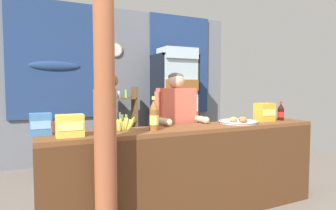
{
  "coord_description": "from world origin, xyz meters",
  "views": [
    {
      "loc": [
        -1.45,
        -2.05,
        1.37
      ],
      "look_at": [
        0.0,
        0.95,
        1.15
      ],
      "focal_mm": 30.18,
      "sensor_mm": 36.0,
      "label": 1
    }
  ],
  "objects_px": {
    "snack_box_choco_powder": "(264,112)",
    "snack_box_instant_noodle": "(70,126)",
    "timber_post": "(105,96)",
    "snack_box_biscuit": "(41,124)",
    "soda_bottle_iced_tea": "(154,116)",
    "drink_fridge": "(175,100)",
    "stall_counter": "(198,165)",
    "pastry_tray": "(238,121)",
    "banana_bunch": "(122,125)",
    "plastic_lawn_chair": "(66,146)",
    "bottle_shelf_rack": "(123,124)",
    "soda_bottle_cola": "(281,112)",
    "shopkeeper": "(176,121)"
  },
  "relations": [
    {
      "from": "snack_box_choco_powder",
      "to": "snack_box_instant_noodle",
      "type": "distance_m",
      "value": 2.25
    },
    {
      "from": "timber_post",
      "to": "snack_box_biscuit",
      "type": "height_order",
      "value": "timber_post"
    },
    {
      "from": "timber_post",
      "to": "snack_box_biscuit",
      "type": "relative_size",
      "value": 14.22
    },
    {
      "from": "timber_post",
      "to": "soda_bottle_iced_tea",
      "type": "xyz_separation_m",
      "value": [
        0.54,
        0.32,
        -0.21
      ]
    },
    {
      "from": "timber_post",
      "to": "snack_box_biscuit",
      "type": "xyz_separation_m",
      "value": [
        -0.44,
        0.49,
        -0.25
      ]
    },
    {
      "from": "timber_post",
      "to": "drink_fridge",
      "type": "xyz_separation_m",
      "value": [
        1.89,
        2.5,
        -0.17
      ]
    },
    {
      "from": "stall_counter",
      "to": "pastry_tray",
      "type": "relative_size",
      "value": 6.88
    },
    {
      "from": "timber_post",
      "to": "pastry_tray",
      "type": "relative_size",
      "value": 6.18
    },
    {
      "from": "soda_bottle_iced_tea",
      "to": "snack_box_choco_powder",
      "type": "xyz_separation_m",
      "value": [
        1.48,
        0.08,
        -0.03
      ]
    },
    {
      "from": "snack_box_instant_noodle",
      "to": "banana_bunch",
      "type": "relative_size",
      "value": 0.77
    },
    {
      "from": "drink_fridge",
      "to": "plastic_lawn_chair",
      "type": "height_order",
      "value": "drink_fridge"
    },
    {
      "from": "stall_counter",
      "to": "banana_bunch",
      "type": "bearing_deg",
      "value": 168.86
    },
    {
      "from": "timber_post",
      "to": "snack_box_biscuit",
      "type": "bearing_deg",
      "value": 131.69
    },
    {
      "from": "snack_box_instant_noodle",
      "to": "pastry_tray",
      "type": "xyz_separation_m",
      "value": [
        1.84,
        0.09,
        -0.07
      ]
    },
    {
      "from": "timber_post",
      "to": "snack_box_instant_noodle",
      "type": "distance_m",
      "value": 0.45
    },
    {
      "from": "bottle_shelf_rack",
      "to": "snack_box_choco_powder",
      "type": "distance_m",
      "value": 2.57
    },
    {
      "from": "drink_fridge",
      "to": "banana_bunch",
      "type": "relative_size",
      "value": 7.24
    },
    {
      "from": "bottle_shelf_rack",
      "to": "soda_bottle_iced_tea",
      "type": "height_order",
      "value": "bottle_shelf_rack"
    },
    {
      "from": "bottle_shelf_rack",
      "to": "plastic_lawn_chair",
      "type": "height_order",
      "value": "bottle_shelf_rack"
    },
    {
      "from": "drink_fridge",
      "to": "soda_bottle_cola",
      "type": "height_order",
      "value": "drink_fridge"
    },
    {
      "from": "stall_counter",
      "to": "pastry_tray",
      "type": "xyz_separation_m",
      "value": [
        0.61,
        0.12,
        0.4
      ]
    },
    {
      "from": "drink_fridge",
      "to": "soda_bottle_iced_tea",
      "type": "distance_m",
      "value": 2.57
    },
    {
      "from": "plastic_lawn_chair",
      "to": "timber_post",
      "type": "bearing_deg",
      "value": -88.36
    },
    {
      "from": "stall_counter",
      "to": "snack_box_instant_noodle",
      "type": "relative_size",
      "value": 13.74
    },
    {
      "from": "stall_counter",
      "to": "soda_bottle_iced_tea",
      "type": "relative_size",
      "value": 9.24
    },
    {
      "from": "snack_box_instant_noodle",
      "to": "drink_fridge",
      "type": "bearing_deg",
      "value": 46.12
    },
    {
      "from": "timber_post",
      "to": "drink_fridge",
      "type": "relative_size",
      "value": 1.31
    },
    {
      "from": "bottle_shelf_rack",
      "to": "shopkeeper",
      "type": "distance_m",
      "value": 1.96
    },
    {
      "from": "snack_box_biscuit",
      "to": "shopkeeper",
      "type": "bearing_deg",
      "value": 10.9
    },
    {
      "from": "drink_fridge",
      "to": "banana_bunch",
      "type": "xyz_separation_m",
      "value": [
        -1.63,
        -2.08,
        -0.11
      ]
    },
    {
      "from": "bottle_shelf_rack",
      "to": "snack_box_choco_powder",
      "type": "height_order",
      "value": "bottle_shelf_rack"
    },
    {
      "from": "timber_post",
      "to": "bottle_shelf_rack",
      "type": "height_order",
      "value": "timber_post"
    },
    {
      "from": "timber_post",
      "to": "soda_bottle_cola",
      "type": "bearing_deg",
      "value": 9.52
    },
    {
      "from": "stall_counter",
      "to": "plastic_lawn_chair",
      "type": "distance_m",
      "value": 2.21
    },
    {
      "from": "bottle_shelf_rack",
      "to": "soda_bottle_cola",
      "type": "distance_m",
      "value": 2.7
    },
    {
      "from": "banana_bunch",
      "to": "pastry_tray",
      "type": "bearing_deg",
      "value": -1.13
    },
    {
      "from": "drink_fridge",
      "to": "plastic_lawn_chair",
      "type": "xyz_separation_m",
      "value": [
        -1.95,
        -0.3,
        -0.63
      ]
    },
    {
      "from": "drink_fridge",
      "to": "bottle_shelf_rack",
      "type": "bearing_deg",
      "value": 167.42
    },
    {
      "from": "stall_counter",
      "to": "snack_box_biscuit",
      "type": "height_order",
      "value": "snack_box_biscuit"
    },
    {
      "from": "timber_post",
      "to": "bottle_shelf_rack",
      "type": "relative_size",
      "value": 1.99
    },
    {
      "from": "drink_fridge",
      "to": "snack_box_choco_powder",
      "type": "relative_size",
      "value": 9.45
    },
    {
      "from": "snack_box_instant_noodle",
      "to": "pastry_tray",
      "type": "bearing_deg",
      "value": 2.74
    },
    {
      "from": "stall_counter",
      "to": "plastic_lawn_chair",
      "type": "relative_size",
      "value": 3.5
    },
    {
      "from": "bottle_shelf_rack",
      "to": "shopkeeper",
      "type": "xyz_separation_m",
      "value": [
        0.07,
        -1.94,
        0.27
      ]
    },
    {
      "from": "snack_box_choco_powder",
      "to": "snack_box_biscuit",
      "type": "distance_m",
      "value": 2.46
    },
    {
      "from": "pastry_tray",
      "to": "banana_bunch",
      "type": "relative_size",
      "value": 1.54
    },
    {
      "from": "timber_post",
      "to": "plastic_lawn_chair",
      "type": "bearing_deg",
      "value": 91.64
    },
    {
      "from": "stall_counter",
      "to": "drink_fridge",
      "type": "height_order",
      "value": "drink_fridge"
    },
    {
      "from": "snack_box_biscuit",
      "to": "snack_box_instant_noodle",
      "type": "xyz_separation_m",
      "value": [
        0.22,
        -0.19,
        -0.0
      ]
    },
    {
      "from": "soda_bottle_cola",
      "to": "pastry_tray",
      "type": "bearing_deg",
      "value": 179.4
    }
  ]
}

